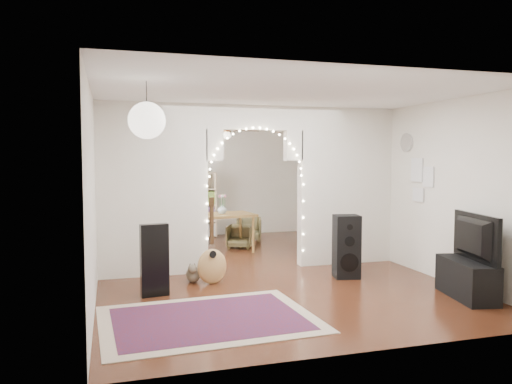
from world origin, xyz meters
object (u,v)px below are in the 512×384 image
object	(u,v)px
dining_chair_left	(240,236)
floor_speaker	(347,247)
bookcase	(184,205)
media_console	(467,279)
dining_chair_right	(249,229)
dining_table	(222,217)
acoustic_guitar	(212,252)

from	to	relation	value
dining_chair_left	floor_speaker	bearing A→B (deg)	-48.11
bookcase	media_console	bearing A→B (deg)	-79.13
dining_chair_right	media_console	bearing A→B (deg)	-58.22
floor_speaker	dining_table	xyz separation A→B (m)	(-1.38, 2.57, 0.20)
bookcase	dining_chair_right	xyz separation A→B (m)	(1.34, -0.75, -0.50)
acoustic_guitar	bookcase	distance (m)	4.34
floor_speaker	dining_table	bearing A→B (deg)	128.65
acoustic_guitar	dining_chair_left	bearing A→B (deg)	46.12
acoustic_guitar	dining_chair_right	world-z (taller)	acoustic_guitar
dining_table	dining_chair_right	distance (m)	1.54
acoustic_guitar	dining_chair_left	size ratio (longest dim) A/B	2.08
acoustic_guitar	dining_table	size ratio (longest dim) A/B	0.83
acoustic_guitar	media_console	size ratio (longest dim) A/B	1.08
bookcase	dining_chair_right	distance (m)	1.61
dining_chair_left	dining_chair_right	size ratio (longest dim) A/B	0.93
floor_speaker	dining_chair_right	xyz separation A→B (m)	(-0.51, 3.77, -0.23)
acoustic_guitar	dining_chair_right	bearing A→B (deg)	45.10
acoustic_guitar	dining_chair_left	world-z (taller)	acoustic_guitar
floor_speaker	dining_chair_left	size ratio (longest dim) A/B	1.86
acoustic_guitar	floor_speaker	distance (m)	2.07
floor_speaker	acoustic_guitar	bearing A→B (deg)	-175.08
acoustic_guitar	floor_speaker	xyz separation A→B (m)	(2.07, -0.20, 0.01)
bookcase	acoustic_guitar	bearing A→B (deg)	-107.63
acoustic_guitar	dining_chair_left	xyz separation A→B (m)	(1.13, 2.71, -0.24)
floor_speaker	dining_chair_right	distance (m)	3.81
floor_speaker	dining_chair_left	xyz separation A→B (m)	(-0.94, 2.91, -0.25)
media_console	dining_chair_right	distance (m)	5.45
floor_speaker	dining_table	distance (m)	2.93
bookcase	dining_chair_left	world-z (taller)	bookcase
dining_chair_left	media_console	bearing A→B (deg)	-41.85
floor_speaker	bookcase	world-z (taller)	bookcase
dining_table	dining_chair_left	world-z (taller)	dining_table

